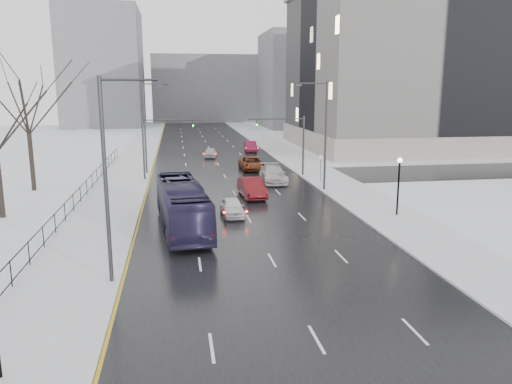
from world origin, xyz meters
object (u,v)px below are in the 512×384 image
tree_park_e (35,191)px  bus (182,206)px  mast_signal_left (154,141)px  sedan_center_near (232,207)px  sedan_center_far (210,152)px  sedan_right_near (252,188)px  sedan_right_cross (252,163)px  sedan_right_far (273,174)px  streetlight_l_far (147,123)px  mast_signal_right (294,138)px  streetlight_r_mid (323,130)px  sedan_right_distant (251,146)px  streetlight_l_near (110,171)px  tree_park_d (3,219)px  no_uturn_sign (321,160)px

tree_park_e → bus: bearing=-47.9°
mast_signal_left → sedan_center_near: mast_signal_left is taller
sedan_center_far → sedan_right_near: bearing=-78.4°
sedan_center_near → sedan_center_far: 31.98m
sedan_right_cross → sedan_right_far: sedan_right_far is taller
mast_signal_left → sedan_right_near: (8.64, -9.76, -3.23)m
streetlight_l_far → sedan_right_far: streetlight_l_far is taller
sedan_right_cross → sedan_center_far: bearing=107.8°
mast_signal_right → streetlight_r_mid: bearing=-84.0°
sedan_right_distant → mast_signal_left: bearing=-118.5°
sedan_right_near → tree_park_e: bearing=160.2°
mast_signal_right → bus: mast_signal_right is taller
tree_park_e → sedan_right_far: tree_park_e is taller
streetlight_l_near → sedan_right_cross: bearing=70.4°
sedan_right_near → streetlight_l_far: bearing=121.2°
streetlight_l_near → bus: size_ratio=0.87×
sedan_right_far → sedan_right_distant: bearing=88.7°
sedan_right_near → sedan_right_far: size_ratio=0.88×
sedan_center_near → sedan_center_far: bearing=87.9°
tree_park_d → sedan_right_far: tree_park_d is taller
sedan_right_near → sedan_right_cross: bearing=78.0°
no_uturn_sign → sedan_center_near: bearing=-130.9°
streetlight_l_far → bus: bearing=-81.6°
streetlight_r_mid → no_uturn_sign: streetlight_r_mid is taller
sedan_right_distant → sedan_center_far: bearing=-137.0°
bus → sedan_center_far: (4.30, 34.94, -0.94)m
tree_park_d → streetlight_l_near: bearing=-55.5°
bus → sedan_right_cross: bearing=65.2°
sedan_right_distant → no_uturn_sign: bearing=-79.4°
mast_signal_right → sedan_center_far: 18.23m
no_uturn_sign → sedan_right_distant: 25.68m
streetlight_l_far → sedan_right_distant: bearing=51.2°
tree_park_d → sedan_right_cross: bearing=41.3°
sedan_right_cross → sedan_right_near: bearing=-100.2°
streetlight_r_mid → sedan_center_far: streetlight_r_mid is taller
streetlight_l_far → sedan_right_cross: 12.64m
tree_park_d → sedan_right_near: 19.60m
tree_park_d → tree_park_e: size_ratio=0.93×
sedan_right_distant → sedan_right_far: bearing=-90.1°
sedan_right_cross → sedan_right_far: 7.96m
tree_park_d → streetlight_l_far: bearing=61.8°
sedan_center_near → sedan_right_far: bearing=65.1°
sedan_right_near → sedan_center_near: bearing=-114.9°
no_uturn_sign → sedan_center_far: (-9.70, 20.10, -1.60)m
sedan_center_near → sedan_right_distant: size_ratio=0.86×
sedan_center_near → sedan_center_far: sedan_center_near is taller
mast_signal_left → sedan_right_distant: mast_signal_left is taller
tree_park_e → bus: size_ratio=1.17×
streetlight_l_near → bus: bearing=69.8°
sedan_right_cross → tree_park_d: bearing=-140.3°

